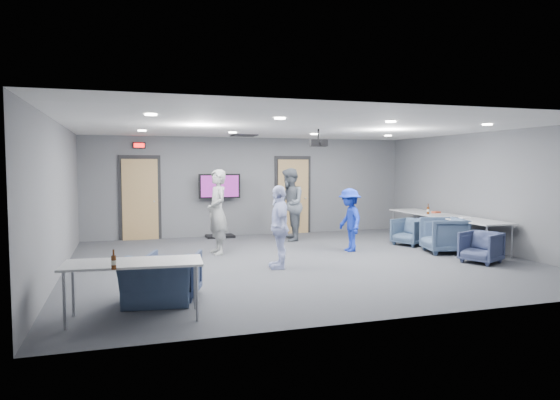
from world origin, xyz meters
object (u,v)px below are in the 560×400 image
object	(u,v)px
person_d	(350,220)
table_right_a	(423,213)
table_right_b	(471,221)
tv_stand	(220,201)
person_b	(289,205)
table_front_left	(133,265)
person_a	(217,212)
chair_right_b	(444,235)
chair_front_a	(174,275)
projector	(319,143)
chair_right_a	(410,232)
bottle_front	(114,262)
person_c	(279,227)
chair_right_c	(481,247)
chair_front_b	(156,282)
bottle_right	(428,210)

from	to	relation	value
person_d	table_right_a	xyz separation A→B (m)	(2.56, 1.00, -0.02)
person_d	table_right_b	size ratio (longest dim) A/B	0.74
table_right_b	tv_stand	size ratio (longest dim) A/B	1.13
person_b	table_right_b	xyz separation A→B (m)	(3.35, -2.80, -0.24)
table_front_left	tv_stand	world-z (taller)	tv_stand
person_a	chair_right_b	world-z (taller)	person_a
table_right_a	tv_stand	size ratio (longest dim) A/B	1.15
chair_front_a	projector	size ratio (longest dim) A/B	1.85
chair_right_a	table_front_left	bearing A→B (deg)	-81.63
person_a	chair_right_a	distance (m)	4.72
chair_front_a	bottle_front	size ratio (longest dim) A/B	3.19
person_c	chair_right_b	xyz separation A→B (m)	(3.97, 0.47, -0.39)
person_c	chair_front_a	world-z (taller)	person_c
person_d	chair_right_c	xyz separation A→B (m)	(1.91, -2.02, -0.40)
chair_front_a	chair_front_b	distance (m)	0.39
table_right_b	chair_right_c	bearing A→B (deg)	149.93
chair_right_b	projector	size ratio (longest dim) A/B	2.14
table_right_b	tv_stand	xyz separation A→B (m)	(-4.95, 3.93, 0.28)
person_d	table_right_b	world-z (taller)	person_d
person_b	chair_right_c	world-z (taller)	person_b
bottle_front	tv_stand	bearing A→B (deg)	70.14
person_c	table_right_b	size ratio (longest dim) A/B	0.81
chair_front_b	person_c	bearing A→B (deg)	-134.27
person_a	table_right_a	bearing A→B (deg)	87.24
person_a	bottle_front	xyz separation A→B (m)	(-2.07, -4.68, -0.11)
person_d	tv_stand	bearing A→B (deg)	-139.19
bottle_right	projector	size ratio (longest dim) A/B	0.65
chair_front_a	chair_right_c	bearing A→B (deg)	-154.84
person_d	table_front_left	xyz separation A→B (m)	(-4.75, -3.72, -0.03)
projector	table_front_left	bearing A→B (deg)	-126.86
person_a	bottle_right	bearing A→B (deg)	81.52
person_c	chair_front_b	bearing A→B (deg)	-44.75
person_b	chair_right_a	size ratio (longest dim) A/B	2.62
table_front_left	bottle_front	size ratio (longest dim) A/B	7.51
bottle_right	projector	distance (m)	3.79
chair_right_b	chair_front_a	world-z (taller)	chair_right_b
person_b	table_right_a	xyz separation A→B (m)	(3.35, -0.90, -0.24)
chair_right_c	table_right_a	size ratio (longest dim) A/B	0.35
chair_right_b	chair_front_b	xyz separation A→B (m)	(-6.34, -2.29, -0.08)
person_d	chair_right_c	world-z (taller)	person_d
person_b	projector	xyz separation A→B (m)	(-0.17, -2.39, 1.47)
chair_right_c	table_right_a	distance (m)	3.11
chair_right_a	tv_stand	size ratio (longest dim) A/B	0.42
person_c	projector	bearing A→B (deg)	133.32
chair_front_a	table_right_b	distance (m)	7.01
table_front_left	projector	bearing A→B (deg)	45.33
person_d	bottle_front	world-z (taller)	person_d
chair_right_c	chair_front_a	world-z (taller)	chair_front_a
person_d	chair_right_b	size ratio (longest dim) A/B	1.65
tv_stand	table_right_a	bearing A→B (deg)	-22.28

